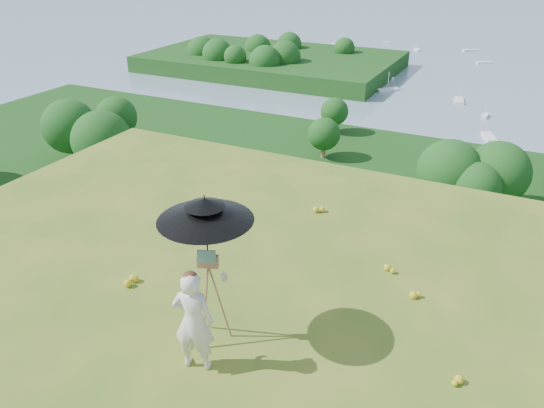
% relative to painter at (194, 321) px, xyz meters
% --- Properties ---
extents(ground, '(14.00, 14.00, 0.00)m').
position_rel_painter_xyz_m(ground, '(-0.62, 0.87, -0.78)').
color(ground, '#416E1F').
rests_on(ground, ground).
extents(forest_slope, '(140.00, 56.00, 22.00)m').
position_rel_painter_xyz_m(forest_slope, '(-0.62, 35.87, -29.78)').
color(forest_slope, '#113D10').
rests_on(forest_slope, bay_water).
extents(shoreline_tier, '(170.00, 28.00, 8.00)m').
position_rel_painter_xyz_m(shoreline_tier, '(-0.62, 75.87, -36.78)').
color(shoreline_tier, '#73685C').
rests_on(shoreline_tier, bay_water).
extents(bay_water, '(700.00, 700.00, 0.00)m').
position_rel_painter_xyz_m(bay_water, '(-0.62, 240.87, -34.78)').
color(bay_water, '#7186A1').
rests_on(bay_water, ground).
extents(peninsula, '(90.00, 60.00, 12.00)m').
position_rel_painter_xyz_m(peninsula, '(-75.62, 155.87, -29.78)').
color(peninsula, '#113D10').
rests_on(peninsula, bay_water).
extents(slope_trees, '(110.00, 50.00, 6.00)m').
position_rel_painter_xyz_m(slope_trees, '(-0.62, 35.87, -15.78)').
color(slope_trees, '#174F18').
rests_on(slope_trees, forest_slope).
extents(harbor_town, '(110.00, 22.00, 5.00)m').
position_rel_painter_xyz_m(harbor_town, '(-0.62, 75.87, -30.28)').
color(harbor_town, silver).
rests_on(harbor_town, shoreline_tier).
extents(moored_boats, '(140.00, 140.00, 0.70)m').
position_rel_painter_xyz_m(moored_boats, '(-13.12, 161.87, -34.43)').
color(moored_boats, white).
rests_on(moored_boats, bay_water).
extents(wildflowers, '(10.00, 10.50, 0.12)m').
position_rel_painter_xyz_m(wildflowers, '(-0.62, 1.12, -0.72)').
color(wildflowers, gold).
rests_on(wildflowers, ground).
extents(painter, '(0.65, 0.51, 1.56)m').
position_rel_painter_xyz_m(painter, '(0.00, 0.00, 0.00)').
color(painter, white).
rests_on(painter, ground).
extents(field_easel, '(0.78, 0.78, 1.57)m').
position_rel_painter_xyz_m(field_easel, '(-0.12, 0.60, 0.01)').
color(field_easel, brown).
rests_on(field_easel, ground).
extents(sun_umbrella, '(1.68, 1.68, 1.07)m').
position_rel_painter_xyz_m(sun_umbrella, '(-0.13, 0.63, 1.05)').
color(sun_umbrella, black).
rests_on(sun_umbrella, field_easel).
extents(painter_cap, '(0.29, 0.31, 0.10)m').
position_rel_painter_xyz_m(painter_cap, '(0.00, 0.00, 0.74)').
color(painter_cap, '#C46C70').
rests_on(painter_cap, painter).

